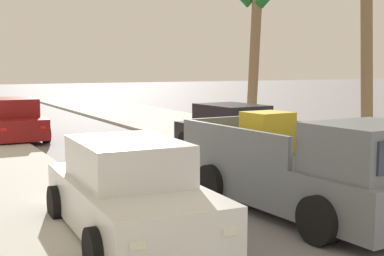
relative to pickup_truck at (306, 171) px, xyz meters
The scene contains 8 objects.
sidewalk_right 8.33m from the pickup_truck, 56.72° to the left, with size 5.30×60.00×0.12m, color beige.
curb_left 8.18m from the pickup_truck, 121.59° to the left, with size 0.16×60.00×0.10m, color silver.
curb_right 7.72m from the pickup_truck, 64.53° to the left, with size 0.16×60.00×0.10m, color silver.
pickup_truck is the anchor object (origin of this frame).
car_left_near 6.55m from the pickup_truck, 69.78° to the left, with size 2.20×4.33×1.54m.
car_left_mid 3.29m from the pickup_truck, behind, with size 2.15×4.31×1.54m.
car_right_mid 13.03m from the pickup_truck, 103.72° to the left, with size 2.05×4.27×1.54m.
palm_tree_left_mid 14.71m from the pickup_truck, 59.71° to the left, with size 3.16×3.88×6.86m.
Camera 1 is at (-5.71, -2.37, 2.69)m, focal length 49.84 mm.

